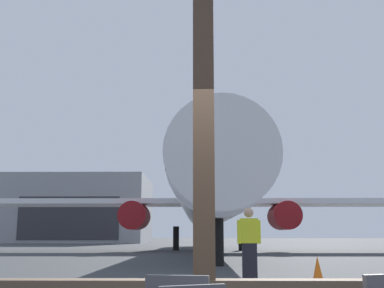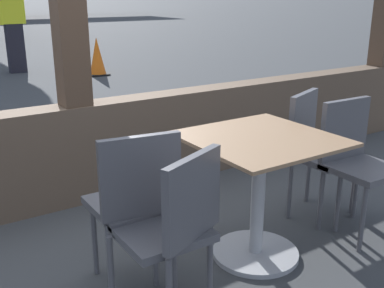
{
  "view_description": "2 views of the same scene",
  "coord_description": "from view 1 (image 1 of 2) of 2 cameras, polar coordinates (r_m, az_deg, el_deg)",
  "views": [
    {
      "loc": [
        -0.05,
        -4.47,
        1.14
      ],
      "look_at": [
        -0.27,
        12.29,
        4.32
      ],
      "focal_mm": 44.79,
      "sensor_mm": 36.0,
      "label": 1
    },
    {
      "loc": [
        -1.1,
        -3.24,
        1.52
      ],
      "look_at": [
        -0.04,
        -1.61,
        0.89
      ],
      "focal_mm": 43.56,
      "sensor_mm": 36.0,
      "label": 2
    }
  ],
  "objects": [
    {
      "name": "ground_plane",
      "position": [
        44.48,
        0.81,
        -12.2
      ],
      "size": [
        220.0,
        220.0,
        0.0
      ],
      "primitive_type": "plane",
      "color": "#383A3D"
    },
    {
      "name": "window_frame",
      "position": [
        4.47,
        1.42,
        -7.89
      ],
      "size": [
        7.29,
        0.24,
        4.0
      ],
      "color": "brown",
      "rests_on": "ground"
    },
    {
      "name": "airplane",
      "position": [
        33.07,
        2.07,
        -6.3
      ],
      "size": [
        31.32,
        37.12,
        10.67
      ],
      "color": "silver",
      "rests_on": "ground"
    },
    {
      "name": "ground_crew_worker",
      "position": [
        11.01,
        6.84,
        -11.9
      ],
      "size": [
        0.55,
        0.24,
        1.74
      ],
      "color": "black",
      "rests_on": "ground"
    },
    {
      "name": "traffic_cone",
      "position": [
        10.07,
        14.78,
        -14.92
      ],
      "size": [
        0.36,
        0.36,
        0.72
      ],
      "color": "orange",
      "rests_on": "ground"
    },
    {
      "name": "distant_hangar",
      "position": [
        72.71,
        -12.84,
        -7.69
      ],
      "size": [
        18.91,
        15.9,
        9.32
      ],
      "color": "gray",
      "rests_on": "ground"
    }
  ]
}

